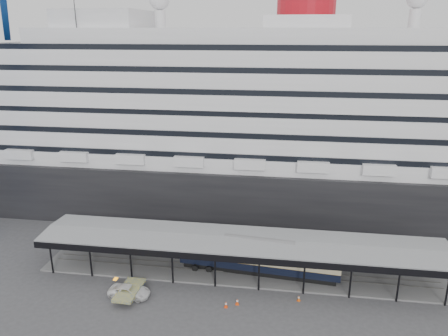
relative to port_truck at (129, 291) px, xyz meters
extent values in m
plane|color=#3C3C3F|center=(13.34, 2.99, -0.74)|extent=(200.00, 200.00, 0.00)
cube|color=black|center=(13.34, 34.99, 4.26)|extent=(130.00, 30.00, 10.00)
cylinder|color=#AF0E19|center=(21.34, 34.99, 36.66)|extent=(10.00, 10.00, 9.00)
sphere|color=silver|center=(-4.66, 34.99, 36.96)|extent=(3.60, 3.60, 3.60)
cube|color=slate|center=(13.34, 7.99, -0.62)|extent=(56.00, 8.00, 0.24)
cube|color=slate|center=(13.34, 7.27, -0.46)|extent=(54.00, 0.08, 0.10)
cube|color=slate|center=(13.34, 8.71, -0.46)|extent=(54.00, 0.08, 0.10)
cube|color=black|center=(13.34, 3.49, 3.71)|extent=(56.00, 0.18, 0.90)
cube|color=black|center=(13.34, 12.49, 3.71)|extent=(56.00, 0.18, 0.90)
cube|color=slate|center=(13.34, 7.99, 4.44)|extent=(56.00, 9.00, 0.24)
cylinder|color=black|center=(-15.88, 24.74, 22.86)|extent=(0.12, 0.12, 47.21)
imported|color=silver|center=(0.00, 0.00, 0.00)|extent=(5.42, 2.68, 1.48)
cube|color=black|center=(15.91, 7.99, -0.15)|extent=(21.30, 4.38, 0.71)
cube|color=black|center=(15.91, 7.99, 0.76)|extent=(22.34, 4.88, 1.11)
cube|color=#C7B990|center=(15.91, 7.99, 1.97)|extent=(22.34, 4.92, 1.31)
cube|color=black|center=(15.91, 7.99, 2.83)|extent=(22.34, 4.88, 0.40)
cube|color=#E5440C|center=(13.83, 0.32, -0.72)|extent=(0.48, 0.48, 0.03)
cone|color=#E5440C|center=(13.83, 0.32, -0.31)|extent=(0.41, 0.41, 0.82)
cylinder|color=white|center=(13.83, 0.32, -0.23)|extent=(0.26, 0.26, 0.16)
cube|color=#F13F0D|center=(12.52, -0.46, -0.72)|extent=(0.43, 0.43, 0.03)
cone|color=#F13F0D|center=(12.52, -0.46, -0.31)|extent=(0.36, 0.36, 0.81)
cylinder|color=white|center=(12.52, -0.46, -0.23)|extent=(0.26, 0.26, 0.16)
cube|color=#E5560C|center=(21.40, 2.22, -0.72)|extent=(0.51, 0.51, 0.03)
cone|color=#E5560C|center=(21.40, 2.22, -0.34)|extent=(0.43, 0.43, 0.76)
cylinder|color=white|center=(21.40, 2.22, -0.27)|extent=(0.24, 0.24, 0.15)
camera|label=1|loc=(19.00, -45.95, 31.94)|focal=35.00mm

